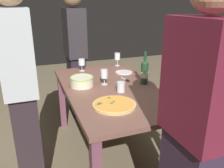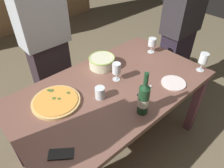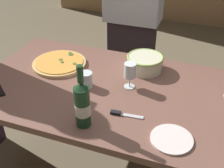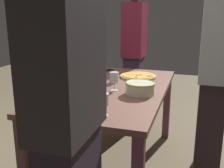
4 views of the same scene
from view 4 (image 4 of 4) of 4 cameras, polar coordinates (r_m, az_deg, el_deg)
The scene contains 15 objects.
ground_plane at distance 2.67m, azimuth 0.00°, elevation -16.36°, with size 8.00×8.00×0.00m, color #75674D.
dining_table at distance 2.40m, azimuth 0.00°, elevation -2.82°, with size 1.60×0.90×0.75m.
pizza at distance 2.72m, azimuth 5.39°, elevation 1.62°, with size 0.35×0.35×0.03m.
serving_bowl at distance 2.17m, azimuth 5.79°, elevation -0.76°, with size 0.23×0.23×0.10m.
wine_bottle at distance 2.48m, azimuth -7.29°, elevation 2.87°, with size 0.08×0.08×0.33m.
wine_glass_near_pizza at distance 1.71m, azimuth -1.89°, elevation -3.30°, with size 0.08×0.08×0.15m.
wine_glass_by_bottle at distance 2.25m, azimuth 0.47°, elevation 1.15°, with size 0.07×0.07×0.16m.
wine_glass_far_left at distance 1.85m, azimuth -17.10°, elevation -2.07°, with size 0.07×0.07×0.17m.
cup_amber at distance 2.50m, azimuth 0.30°, elevation 1.26°, with size 0.07×0.07×0.09m, color white.
side_plate at distance 2.13m, azimuth -10.94°, elevation -2.65°, with size 0.20×0.20×0.01m, color white.
cell_phone at distance 3.01m, azimuth -1.10°, elevation 2.82°, with size 0.07×0.14×0.01m, color black.
pizza_knife at distance 2.32m, azimuth -5.88°, elevation -0.95°, with size 0.17×0.04×0.02m.
person_host at distance 3.42m, azimuth 4.59°, elevation 6.25°, with size 0.39×0.24×1.71m.
person_guest_left at distance 1.33m, azimuth -9.04°, elevation -8.73°, with size 0.43×0.24×1.69m.
person_guest_right at distance 2.35m, azimuth 20.19°, elevation 1.60°, with size 0.43×0.24×1.73m.
Camera 4 is at (2.18, 0.68, 1.39)m, focal length 44.55 mm.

